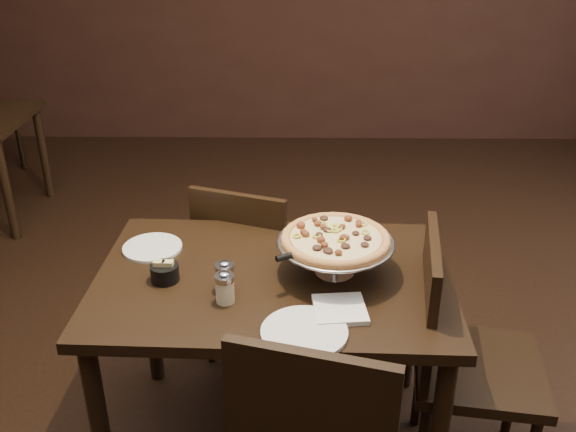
{
  "coord_description": "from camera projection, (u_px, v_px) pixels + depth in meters",
  "views": [
    {
      "loc": [
        0.04,
        -1.85,
        1.91
      ],
      "look_at": [
        0.01,
        0.06,
        0.95
      ],
      "focal_mm": 40.0,
      "sensor_mm": 36.0,
      "label": 1
    }
  ],
  "objects": [
    {
      "name": "serving_spatula",
      "position": [
        295.0,
        255.0,
        2.05
      ],
      "size": [
        0.17,
        0.17,
        0.03
      ],
      "rotation": [
        0.0,
        0.0,
        -1.01
      ],
      "color": "silver",
      "rests_on": "pizza_stand"
    },
    {
      "name": "napkin_stack",
      "position": [
        340.0,
        309.0,
        1.99
      ],
      "size": [
        0.17,
        0.17,
        0.02
      ],
      "primitive_type": "cube",
      "rotation": [
        0.0,
        0.0,
        0.1
      ],
      "color": "white",
      "rests_on": "dining_table"
    },
    {
      "name": "room",
      "position": [
        306.0,
        87.0,
        1.91
      ],
      "size": [
        6.04,
        7.04,
        2.84
      ],
      "color": "black",
      "rests_on": "ground"
    },
    {
      "name": "plate_near",
      "position": [
        304.0,
        332.0,
        1.89
      ],
      "size": [
        0.26,
        0.26,
        0.01
      ],
      "primitive_type": "cylinder",
      "color": "white",
      "rests_on": "dining_table"
    },
    {
      "name": "dining_table",
      "position": [
        273.0,
        300.0,
        2.23
      ],
      "size": [
        1.23,
        0.84,
        0.75
      ],
      "rotation": [
        0.0,
        0.0,
        -0.03
      ],
      "color": "black",
      "rests_on": "ground"
    },
    {
      "name": "pepper_flake_shaker",
      "position": [
        225.0,
        277.0,
        2.08
      ],
      "size": [
        0.06,
        0.06,
        0.11
      ],
      "color": "maroon",
      "rests_on": "dining_table"
    },
    {
      "name": "pizza_stand",
      "position": [
        336.0,
        240.0,
        2.13
      ],
      "size": [
        0.4,
        0.4,
        0.16
      ],
      "color": "silver",
      "rests_on": "dining_table"
    },
    {
      "name": "packet_caddy",
      "position": [
        165.0,
        272.0,
        2.14
      ],
      "size": [
        0.1,
        0.1,
        0.07
      ],
      "rotation": [
        0.0,
        0.0,
        -0.05
      ],
      "color": "black",
      "rests_on": "dining_table"
    },
    {
      "name": "plate_left",
      "position": [
        152.0,
        248.0,
        2.34
      ],
      "size": [
        0.22,
        0.22,
        0.01
      ],
      "primitive_type": "cylinder",
      "color": "white",
      "rests_on": "dining_table"
    },
    {
      "name": "chair_far",
      "position": [
        251.0,
        267.0,
        2.76
      ],
      "size": [
        0.52,
        0.52,
        0.88
      ],
      "rotation": [
        0.0,
        0.0,
        2.81
      ],
      "color": "black",
      "rests_on": "ground"
    },
    {
      "name": "parmesan_shaker",
      "position": [
        225.0,
        288.0,
        2.02
      ],
      "size": [
        0.06,
        0.06,
        0.11
      ],
      "color": "#F5EBBF",
      "rests_on": "dining_table"
    },
    {
      "name": "chair_side",
      "position": [
        459.0,
        352.0,
        2.2
      ],
      "size": [
        0.49,
        0.49,
        0.93
      ],
      "rotation": [
        0.0,
        0.0,
        1.42
      ],
      "color": "black",
      "rests_on": "ground"
    }
  ]
}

